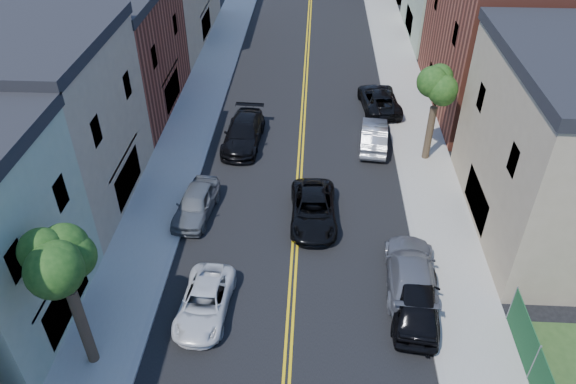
# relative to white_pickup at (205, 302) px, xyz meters

# --- Properties ---
(sidewalk_left) EXTENTS (3.20, 100.00, 0.15)m
(sidewalk_left) POSITION_rel_white_pickup_xyz_m (-4.10, 23.21, -0.56)
(sidewalk_left) COLOR gray
(sidewalk_left) RESTS_ON ground
(sidewalk_right) EXTENTS (3.20, 100.00, 0.15)m
(sidewalk_right) POSITION_rel_white_pickup_xyz_m (11.70, 23.21, -0.56)
(sidewalk_right) COLOR gray
(sidewalk_right) RESTS_ON ground
(curb_left) EXTENTS (0.30, 100.00, 0.15)m
(curb_left) POSITION_rel_white_pickup_xyz_m (-2.35, 23.21, -0.56)
(curb_left) COLOR gray
(curb_left) RESTS_ON ground
(curb_right) EXTENTS (0.30, 100.00, 0.15)m
(curb_right) POSITION_rel_white_pickup_xyz_m (9.95, 23.21, -0.56)
(curb_right) COLOR gray
(curb_right) RESTS_ON ground
(bldg_left_tan_near) EXTENTS (9.00, 10.00, 9.00)m
(bldg_left_tan_near) POSITION_rel_white_pickup_xyz_m (-10.20, 8.21, 3.87)
(bldg_left_tan_near) COLOR #998466
(bldg_left_tan_near) RESTS_ON ground
(bldg_left_brick) EXTENTS (9.00, 12.00, 8.00)m
(bldg_left_brick) POSITION_rel_white_pickup_xyz_m (-10.20, 19.21, 3.37)
(bldg_left_brick) COLOR brown
(bldg_left_brick) RESTS_ON ground
(bldg_right_brick) EXTENTS (9.00, 14.00, 10.00)m
(bldg_right_brick) POSITION_rel_white_pickup_xyz_m (17.80, 21.21, 4.37)
(bldg_right_brick) COLOR brown
(bldg_right_brick) RESTS_ON ground
(tree_left_mid) EXTENTS (5.20, 5.20, 9.29)m
(tree_left_mid) POSITION_rel_white_pickup_xyz_m (-4.08, -2.79, 5.95)
(tree_left_mid) COLOR #38281C
(tree_left_mid) RESTS_ON sidewalk_left
(tree_right_far) EXTENTS (4.40, 4.40, 8.03)m
(tree_right_far) POSITION_rel_white_pickup_xyz_m (11.72, 13.21, 5.12)
(tree_right_far) COLOR #38281C
(tree_right_far) RESTS_ON sidewalk_right
(white_pickup) EXTENTS (2.36, 4.68, 1.27)m
(white_pickup) POSITION_rel_white_pickup_xyz_m (0.00, 0.00, 0.00)
(white_pickup) COLOR silver
(white_pickup) RESTS_ON ground
(grey_car_left) EXTENTS (2.30, 4.67, 1.53)m
(grey_car_left) POSITION_rel_white_pickup_xyz_m (-1.70, 6.92, 0.13)
(grey_car_left) COLOR #5B5F63
(grey_car_left) RESTS_ON ground
(black_car_left) EXTENTS (2.62, 5.79, 1.64)m
(black_car_left) POSITION_rel_white_pickup_xyz_m (0.00, 14.47, 0.19)
(black_car_left) COLOR black
(black_car_left) RESTS_ON ground
(grey_car_right) EXTENTS (2.63, 5.74, 1.63)m
(grey_car_right) POSITION_rel_white_pickup_xyz_m (9.30, 2.18, 0.18)
(grey_car_right) COLOR slate
(grey_car_right) RESTS_ON ground
(black_car_right) EXTENTS (2.63, 5.23, 1.71)m
(black_car_right) POSITION_rel_white_pickup_xyz_m (9.30, 0.43, 0.22)
(black_car_right) COLOR black
(black_car_right) RESTS_ON ground
(silver_car_right) EXTENTS (2.10, 4.86, 1.56)m
(silver_car_right) POSITION_rel_white_pickup_xyz_m (8.53, 14.62, 0.14)
(silver_car_right) COLOR #95969C
(silver_car_right) RESTS_ON ground
(dark_car_right_far) EXTENTS (3.11, 5.74, 1.53)m
(dark_car_right_far) POSITION_rel_white_pickup_xyz_m (9.30, 19.84, 0.13)
(dark_car_right_far) COLOR black
(dark_car_right_far) RESTS_ON ground
(black_suv_lane) EXTENTS (2.59, 5.32, 1.46)m
(black_suv_lane) POSITION_rel_white_pickup_xyz_m (4.70, 6.73, 0.09)
(black_suv_lane) COLOR black
(black_suv_lane) RESTS_ON ground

